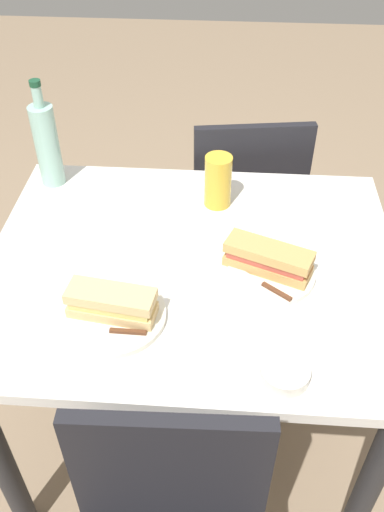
{
  "coord_description": "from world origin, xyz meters",
  "views": [
    {
      "loc": [
        -0.07,
        1.02,
        1.67
      ],
      "look_at": [
        0.0,
        0.0,
        0.76
      ],
      "focal_mm": 38.58,
      "sensor_mm": 36.0,
      "label": 1
    }
  ],
  "objects_px": {
    "dining_table": "(192,296)",
    "plate_far": "(267,271)",
    "baguette_sandwich_far": "(268,258)",
    "chair_near": "(244,203)",
    "plate_near": "(113,316)",
    "olive_bowl": "(285,373)",
    "water_bottle": "(47,144)",
    "knife_near": "(110,331)",
    "beer_glass": "(218,181)",
    "baguette_sandwich_near": "(112,303)",
    "knife_far": "(263,284)"
  },
  "relations": [
    {
      "from": "baguette_sandwich_near",
      "to": "olive_bowl",
      "type": "bearing_deg",
      "value": 159.95
    },
    {
      "from": "dining_table",
      "to": "plate_far",
      "type": "height_order",
      "value": "plate_far"
    },
    {
      "from": "dining_table",
      "to": "baguette_sandwich_near",
      "type": "relative_size",
      "value": 5.12
    },
    {
      "from": "plate_near",
      "to": "olive_bowl",
      "type": "xyz_separation_m",
      "value": [
        -0.37,
        0.14,
        0.01
      ]
    },
    {
      "from": "plate_near",
      "to": "beer_glass",
      "type": "distance_m",
      "value": 0.51
    },
    {
      "from": "chair_near",
      "to": "beer_glass",
      "type": "bearing_deg",
      "value": 75.91
    },
    {
      "from": "chair_near",
      "to": "olive_bowl",
      "type": "relative_size",
      "value": 8.47
    },
    {
      "from": "knife_near",
      "to": "beer_glass",
      "type": "height_order",
      "value": "beer_glass"
    },
    {
      "from": "plate_far",
      "to": "beer_glass",
      "type": "relative_size",
      "value": 1.57
    },
    {
      "from": "knife_near",
      "to": "beer_glass",
      "type": "relative_size",
      "value": 1.2
    },
    {
      "from": "chair_near",
      "to": "knife_near",
      "type": "distance_m",
      "value": 0.96
    },
    {
      "from": "plate_far",
      "to": "olive_bowl",
      "type": "xyz_separation_m",
      "value": [
        -0.03,
        0.31,
        0.01
      ]
    },
    {
      "from": "chair_near",
      "to": "baguette_sandwich_far",
      "type": "relative_size",
      "value": 3.87
    },
    {
      "from": "knife_near",
      "to": "knife_far",
      "type": "bearing_deg",
      "value": -153.31
    },
    {
      "from": "baguette_sandwich_far",
      "to": "beer_glass",
      "type": "xyz_separation_m",
      "value": [
        0.13,
        -0.28,
        0.03
      ]
    },
    {
      "from": "baguette_sandwich_near",
      "to": "baguette_sandwich_far",
      "type": "height_order",
      "value": "same"
    },
    {
      "from": "knife_far",
      "to": "beer_glass",
      "type": "distance_m",
      "value": 0.36
    },
    {
      "from": "dining_table",
      "to": "water_bottle",
      "type": "relative_size",
      "value": 3.27
    },
    {
      "from": "chair_near",
      "to": "plate_far",
      "type": "relative_size",
      "value": 3.59
    },
    {
      "from": "chair_near",
      "to": "plate_near",
      "type": "distance_m",
      "value": 0.91
    },
    {
      "from": "dining_table",
      "to": "chair_near",
      "type": "height_order",
      "value": "chair_near"
    },
    {
      "from": "chair_near",
      "to": "baguette_sandwich_near",
      "type": "bearing_deg",
      "value": 69.35
    },
    {
      "from": "olive_bowl",
      "to": "plate_far",
      "type": "bearing_deg",
      "value": -85.0
    },
    {
      "from": "chair_near",
      "to": "baguette_sandwich_far",
      "type": "xyz_separation_m",
      "value": [
        -0.04,
        0.64,
        0.31
      ]
    },
    {
      "from": "dining_table",
      "to": "plate_near",
      "type": "bearing_deg",
      "value": 50.81
    },
    {
      "from": "knife_near",
      "to": "dining_table",
      "type": "bearing_deg",
      "value": -122.17
    },
    {
      "from": "water_bottle",
      "to": "beer_glass",
      "type": "xyz_separation_m",
      "value": [
        -0.49,
        0.08,
        -0.05
      ]
    },
    {
      "from": "baguette_sandwich_near",
      "to": "knife_far",
      "type": "relative_size",
      "value": 1.35
    },
    {
      "from": "plate_far",
      "to": "beer_glass",
      "type": "height_order",
      "value": "beer_glass"
    },
    {
      "from": "baguette_sandwich_near",
      "to": "baguette_sandwich_far",
      "type": "relative_size",
      "value": 0.92
    },
    {
      "from": "dining_table",
      "to": "baguette_sandwich_far",
      "type": "bearing_deg",
      "value": 171.25
    },
    {
      "from": "plate_far",
      "to": "baguette_sandwich_far",
      "type": "distance_m",
      "value": 0.04
    },
    {
      "from": "plate_far",
      "to": "beer_glass",
      "type": "bearing_deg",
      "value": -65.0
    },
    {
      "from": "knife_far",
      "to": "olive_bowl",
      "type": "height_order",
      "value": "olive_bowl"
    },
    {
      "from": "baguette_sandwich_far",
      "to": "water_bottle",
      "type": "bearing_deg",
      "value": -29.82
    },
    {
      "from": "water_bottle",
      "to": "dining_table",
      "type": "bearing_deg",
      "value": 143.11
    },
    {
      "from": "baguette_sandwich_near",
      "to": "water_bottle",
      "type": "relative_size",
      "value": 0.64
    },
    {
      "from": "dining_table",
      "to": "knife_far",
      "type": "bearing_deg",
      "value": 154.0
    },
    {
      "from": "knife_near",
      "to": "olive_bowl",
      "type": "relative_size",
      "value": 1.79
    },
    {
      "from": "knife_far",
      "to": "olive_bowl",
      "type": "relative_size",
      "value": 1.49
    },
    {
      "from": "chair_near",
      "to": "beer_glass",
      "type": "height_order",
      "value": "beer_glass"
    },
    {
      "from": "dining_table",
      "to": "knife_near",
      "type": "xyz_separation_m",
      "value": [
        0.16,
        0.25,
        0.14
      ]
    },
    {
      "from": "chair_near",
      "to": "knife_far",
      "type": "height_order",
      "value": "chair_near"
    },
    {
      "from": "plate_far",
      "to": "knife_far",
      "type": "height_order",
      "value": "knife_far"
    },
    {
      "from": "plate_near",
      "to": "olive_bowl",
      "type": "relative_size",
      "value": 2.36
    },
    {
      "from": "plate_far",
      "to": "chair_near",
      "type": "bearing_deg",
      "value": -86.44
    },
    {
      "from": "dining_table",
      "to": "knife_far",
      "type": "xyz_separation_m",
      "value": [
        -0.17,
        0.08,
        0.14
      ]
    },
    {
      "from": "plate_far",
      "to": "baguette_sandwich_far",
      "type": "relative_size",
      "value": 1.08
    },
    {
      "from": "baguette_sandwich_near",
      "to": "knife_near",
      "type": "bearing_deg",
      "value": 94.05
    },
    {
      "from": "chair_near",
      "to": "olive_bowl",
      "type": "xyz_separation_m",
      "value": [
        -0.07,
        0.95,
        0.27
      ]
    }
  ]
}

